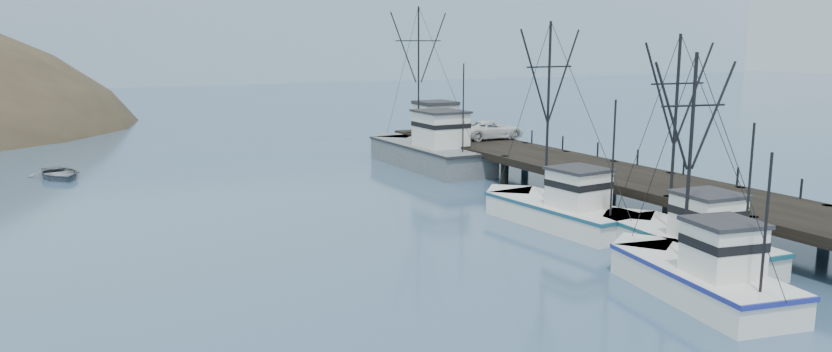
{
  "coord_description": "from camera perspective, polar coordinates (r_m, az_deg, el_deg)",
  "views": [
    {
      "loc": [
        -16.51,
        -21.08,
        9.68
      ],
      "look_at": [
        1.28,
        14.41,
        2.5
      ],
      "focal_mm": 32.0,
      "sensor_mm": 36.0,
      "label": 1
    }
  ],
  "objects": [
    {
      "name": "pickup_truck",
      "position": [
        60.0,
        5.84,
        3.57
      ],
      "size": [
        5.49,
        2.68,
        1.5
      ],
      "primitive_type": "imported",
      "rotation": [
        0.0,
        0.0,
        1.53
      ],
      "color": "silver",
      "rests_on": "pier"
    },
    {
      "name": "work_vessel",
      "position": [
        58.42,
        0.88,
        1.93
      ],
      "size": [
        4.74,
        15.19,
        12.8
      ],
      "color": "slate",
      "rests_on": "ground"
    },
    {
      "name": "motorboat",
      "position": [
        59.41,
        -25.75,
        -0.15
      ],
      "size": [
        4.48,
        5.62,
        1.04
      ],
      "primitive_type": "imported",
      "rotation": [
        0.0,
        0.0,
        0.19
      ],
      "color": "slate",
      "rests_on": "ground"
    },
    {
      "name": "trawler_mid",
      "position": [
        30.81,
        20.78,
        -7.15
      ],
      "size": [
        4.5,
        9.57,
        9.67
      ],
      "color": "white",
      "rests_on": "ground"
    },
    {
      "name": "pier_shed",
      "position": [
        62.77,
        1.5,
        4.52
      ],
      "size": [
        3.0,
        3.2,
        2.8
      ],
      "color": "silver",
      "rests_on": "pier"
    },
    {
      "name": "trawler_near",
      "position": [
        35.84,
        19.81,
        -4.68
      ],
      "size": [
        3.96,
        10.15,
        10.41
      ],
      "color": "white",
      "rests_on": "ground"
    },
    {
      "name": "trawler_far",
      "position": [
        40.6,
        10.84,
        -2.54
      ],
      "size": [
        4.28,
        10.86,
        11.13
      ],
      "color": "white",
      "rests_on": "ground"
    },
    {
      "name": "pier",
      "position": [
        48.68,
        12.65,
        0.56
      ],
      "size": [
        6.0,
        44.0,
        2.0
      ],
      "color": "black",
      "rests_on": "ground"
    },
    {
      "name": "distant_ridge",
      "position": [
        193.15,
        -18.83,
        6.84
      ],
      "size": [
        360.0,
        40.0,
        26.0
      ],
      "primitive_type": "cube",
      "color": "#9EB2C6",
      "rests_on": "ground"
    },
    {
      "name": "ground",
      "position": [
        28.47,
        10.91,
        -9.82
      ],
      "size": [
        400.0,
        400.0,
        0.0
      ],
      "primitive_type": "plane",
      "color": "#324E70",
      "rests_on": "ground"
    }
  ]
}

